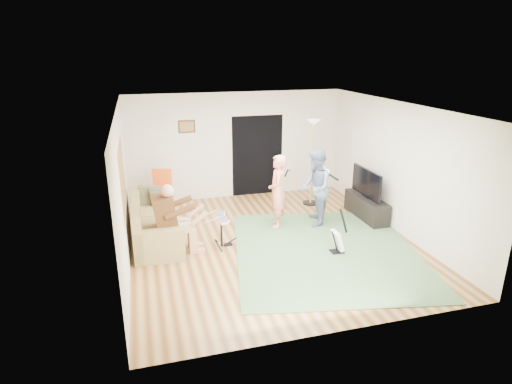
# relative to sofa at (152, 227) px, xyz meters

# --- Properties ---
(floor) EXTENTS (6.00, 6.00, 0.00)m
(floor) POSITION_rel_sofa_xyz_m (2.30, -0.73, -0.30)
(floor) COLOR brown
(floor) RESTS_ON ground
(walls) EXTENTS (5.50, 6.00, 2.70)m
(walls) POSITION_rel_sofa_xyz_m (2.30, -0.73, 1.05)
(walls) COLOR beige
(walls) RESTS_ON floor
(ceiling) EXTENTS (6.00, 6.00, 0.00)m
(ceiling) POSITION_rel_sofa_xyz_m (2.30, -0.73, 2.40)
(ceiling) COLOR white
(ceiling) RESTS_ON walls
(window_blinds) EXTENTS (0.00, 2.05, 2.05)m
(window_blinds) POSITION_rel_sofa_xyz_m (-0.45, -0.53, 1.25)
(window_blinds) COLOR #98612F
(window_blinds) RESTS_ON walls
(doorway) EXTENTS (2.10, 0.00, 2.10)m
(doorway) POSITION_rel_sofa_xyz_m (2.85, 2.26, 0.75)
(doorway) COLOR black
(doorway) RESTS_ON walls
(picture_frame) EXTENTS (0.42, 0.03, 0.32)m
(picture_frame) POSITION_rel_sofa_xyz_m (1.05, 2.26, 1.60)
(picture_frame) COLOR #3F2314
(picture_frame) RESTS_ON walls
(area_rug) EXTENTS (4.13, 4.52, 0.02)m
(area_rug) POSITION_rel_sofa_xyz_m (3.19, -1.41, -0.29)
(area_rug) COLOR #486B41
(area_rug) RESTS_ON floor
(sofa) EXTENTS (0.91, 2.20, 0.89)m
(sofa) POSITION_rel_sofa_xyz_m (0.00, 0.00, 0.00)
(sofa) COLOR #9E874F
(sofa) RESTS_ON floor
(drummer) EXTENTS (0.88, 0.49, 1.36)m
(drummer) POSITION_rel_sofa_xyz_m (0.43, -0.65, 0.23)
(drummer) COLOR #583318
(drummer) RESTS_ON sofa
(drum_kit) EXTENTS (0.36, 0.64, 0.65)m
(drum_kit) POSITION_rel_sofa_xyz_m (1.30, -0.65, -0.01)
(drum_kit) COLOR black
(drum_kit) RESTS_ON floor
(singer) EXTENTS (0.53, 0.67, 1.60)m
(singer) POSITION_rel_sofa_xyz_m (2.67, 0.03, 0.50)
(singer) COLOR #FC896D
(singer) RESTS_ON floor
(microphone) EXTENTS (0.06, 0.06, 0.24)m
(microphone) POSITION_rel_sofa_xyz_m (2.87, 0.03, 0.90)
(microphone) COLOR black
(microphone) RESTS_ON singer
(guitarist) EXTENTS (0.88, 0.99, 1.69)m
(guitarist) POSITION_rel_sofa_xyz_m (3.49, -0.09, 0.55)
(guitarist) COLOR slate
(guitarist) RESTS_ON floor
(guitar_held) EXTENTS (0.12, 0.60, 0.26)m
(guitar_held) POSITION_rel_sofa_xyz_m (3.69, -0.09, 0.85)
(guitar_held) COLOR white
(guitar_held) RESTS_ON guitarist
(guitar_spare) EXTENTS (0.32, 0.29, 0.90)m
(guitar_spare) POSITION_rel_sofa_xyz_m (3.38, -1.51, -0.04)
(guitar_spare) COLOR black
(guitar_spare) RESTS_ON floor
(torchiere_lamp) EXTENTS (0.38, 0.38, 2.12)m
(torchiere_lamp) POSITION_rel_sofa_xyz_m (3.92, 1.16, 1.15)
(torchiere_lamp) COLOR black
(torchiere_lamp) RESTS_ON floor
(dining_chair) EXTENTS (0.58, 0.61, 1.09)m
(dining_chair) POSITION_rel_sofa_xyz_m (0.28, 1.29, 0.09)
(dining_chair) COLOR tan
(dining_chair) RESTS_ON floor
(tv_cabinet) EXTENTS (0.40, 1.40, 0.50)m
(tv_cabinet) POSITION_rel_sofa_xyz_m (4.80, -0.05, -0.05)
(tv_cabinet) COLOR black
(tv_cabinet) RESTS_ON floor
(television) EXTENTS (0.06, 1.18, 0.62)m
(television) POSITION_rel_sofa_xyz_m (4.75, -0.05, 0.55)
(television) COLOR black
(television) RESTS_ON tv_cabinet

